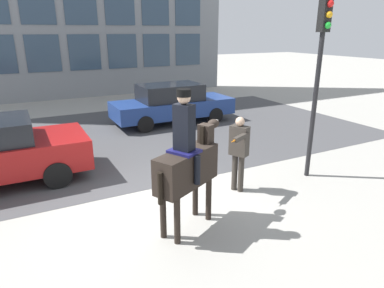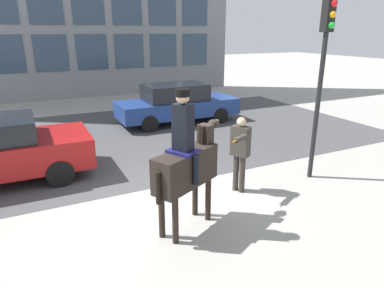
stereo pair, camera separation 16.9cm
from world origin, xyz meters
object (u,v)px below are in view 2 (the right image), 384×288
(pedestrian_bystander, at_px, (240,149))
(traffic_light, at_px, (323,63))
(street_car_far_lane, at_px, (177,103))
(mounted_horse_lead, at_px, (187,163))

(pedestrian_bystander, bearing_deg, traffic_light, 150.14)
(pedestrian_bystander, relative_size, street_car_far_lane, 0.37)
(pedestrian_bystander, distance_m, traffic_light, 2.71)
(street_car_far_lane, distance_m, traffic_light, 6.68)
(mounted_horse_lead, distance_m, street_car_far_lane, 7.63)
(mounted_horse_lead, relative_size, pedestrian_bystander, 1.50)
(pedestrian_bystander, xyz_separation_m, traffic_light, (2.05, -0.11, 1.77))
(mounted_horse_lead, bearing_deg, street_car_far_lane, 40.97)
(pedestrian_bystander, bearing_deg, mounted_horse_lead, -0.26)
(mounted_horse_lead, height_order, street_car_far_lane, mounted_horse_lead)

